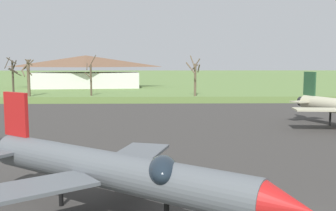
{
  "coord_description": "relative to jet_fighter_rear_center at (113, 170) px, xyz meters",
  "views": [
    {
      "loc": [
        -5.85,
        -14.22,
        6.67
      ],
      "look_at": [
        -5.02,
        20.69,
        2.76
      ],
      "focal_mm": 41.46,
      "sensor_mm": 36.0,
      "label": 1
    }
  ],
  "objects": [
    {
      "name": "grass_verge_strip",
      "position": [
        7.73,
        52.39,
        -2.24
      ],
      "size": [
        149.81,
        12.0,
        0.06
      ],
      "primitive_type": "cube",
      "color": "#577233",
      "rests_on": "ground"
    },
    {
      "name": "bare_tree_far_left",
      "position": [
        -26.96,
        61.81,
        1.91
      ],
      "size": [
        3.06,
        3.05,
        7.69
      ],
      "color": "#42382D",
      "rests_on": "ground"
    },
    {
      "name": "asphalt_apron",
      "position": [
        7.73,
        16.56,
        -2.24
      ],
      "size": [
        89.81,
        59.67,
        0.05
      ],
      "primitive_type": "cube",
      "color": "#383533",
      "rests_on": "ground"
    },
    {
      "name": "bare_tree_left_of_center",
      "position": [
        -23.65,
        60.96,
        1.74
      ],
      "size": [
        2.56,
        2.94,
        7.3
      ],
      "color": "brown",
      "rests_on": "ground"
    },
    {
      "name": "jet_fighter_rear_center",
      "position": [
        0.0,
        0.0,
        0.0
      ],
      "size": [
        13.85,
        11.13,
        5.19
      ],
      "color": "#565B60",
      "rests_on": "ground"
    },
    {
      "name": "bare_tree_right_of_center",
      "position": [
        9.01,
        61.04,
        1.84
      ],
      "size": [
        2.96,
        2.96,
        7.98
      ],
      "color": "brown",
      "rests_on": "ground"
    },
    {
      "name": "bare_tree_center",
      "position": [
        -11.72,
        62.1,
        1.29
      ],
      "size": [
        2.34,
        2.34,
        8.14
      ],
      "color": "brown",
      "rests_on": "ground"
    },
    {
      "name": "visitor_building",
      "position": [
        -17.29,
        87.41,
        1.97
      ],
      "size": [
        29.84,
        15.35,
        8.44
      ],
      "color": "silver",
      "rests_on": "ground"
    }
  ]
}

